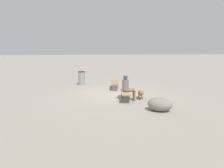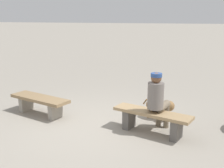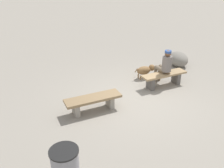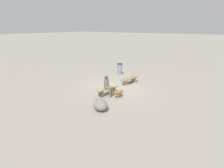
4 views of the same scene
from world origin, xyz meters
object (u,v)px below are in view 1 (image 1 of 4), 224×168
at_px(bench_left, 115,84).
at_px(boulder, 160,104).
at_px(seated_person, 128,86).
at_px(trash_bin, 82,78).
at_px(dog, 141,93).
at_px(bench_right, 125,94).

distance_m(bench_left, boulder, 4.67).
height_order(seated_person, trash_bin, seated_person).
bearing_deg(trash_bin, boulder, 23.63).
xyz_separation_m(dog, trash_bin, (-4.54, -2.74, 0.18)).
xyz_separation_m(bench_left, seated_person, (2.80, -0.02, 0.40)).
relative_size(bench_left, bench_right, 1.00).
relative_size(seated_person, boulder, 1.25).
bearing_deg(boulder, seated_person, -155.31).
bearing_deg(trash_bin, seated_person, 23.21).
relative_size(bench_right, dog, 2.11).
bearing_deg(bench_right, dog, 104.62).
distance_m(bench_left, dog, 2.79).
bearing_deg(dog, bench_left, -148.49).
xyz_separation_m(seated_person, boulder, (1.80, 0.83, -0.43)).
distance_m(dog, boulder, 1.91).
xyz_separation_m(bench_right, dog, (-0.04, 0.84, -0.01)).
relative_size(dog, boulder, 0.77).
bearing_deg(trash_bin, bench_left, 47.39).
distance_m(trash_bin, boulder, 7.05).
bearing_deg(bench_left, trash_bin, -120.55).
height_order(bench_left, dog, dog).
bearing_deg(boulder, bench_right, -153.98).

